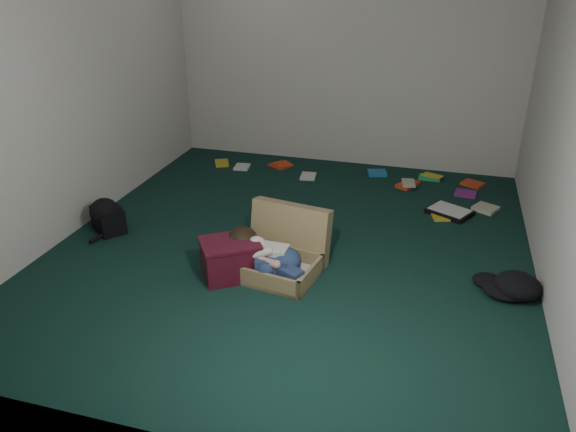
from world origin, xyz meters
The scene contains 12 objects.
floor centered at (0.00, 0.00, 0.00)m, with size 4.50×4.50×0.00m, color black.
wall_back centered at (0.00, 2.25, 1.30)m, with size 4.50×4.50×0.00m, color silver.
wall_front centered at (0.00, -2.25, 1.30)m, with size 4.50×4.50×0.00m, color silver.
wall_left centered at (-2.00, 0.00, 1.30)m, with size 4.50×4.50×0.00m, color silver.
wall_right centered at (2.00, 0.00, 1.30)m, with size 4.50×4.50×0.00m, color silver.
suitcase centered at (0.01, -0.40, 0.15)m, with size 0.78×0.76×0.50m.
person centered at (-0.06, -0.56, 0.19)m, with size 0.71×0.44×0.31m.
maroon_bin centered at (-0.33, -0.63, 0.15)m, with size 0.56×0.54×0.31m.
backpack centered at (-1.70, -0.19, 0.12)m, with size 0.40×0.32×0.24m, color black, non-canonical shape.
clothing_pile centered at (1.70, -0.22, 0.08)m, with size 0.48×0.40×0.15m, color black, non-canonical shape.
paper_tray centered at (1.31, 1.04, 0.03)m, with size 0.49×0.45×0.06m.
book_scatter centered at (0.44, 1.65, 0.01)m, with size 3.24×1.27×0.02m.
Camera 1 is at (1.15, -4.19, 2.33)m, focal length 35.00 mm.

